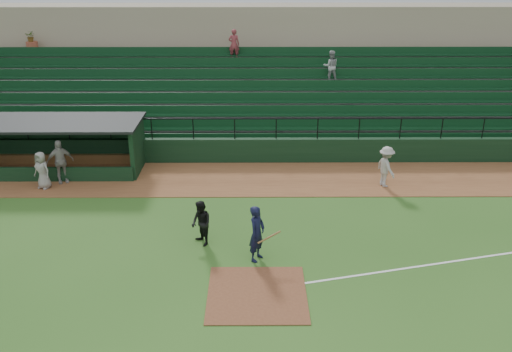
{
  "coord_description": "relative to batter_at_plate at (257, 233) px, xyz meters",
  "views": [
    {
      "loc": [
        -0.1,
        -14.92,
        9.69
      ],
      "look_at": [
        0.0,
        5.0,
        1.4
      ],
      "focal_mm": 38.32,
      "sensor_mm": 36.0,
      "label": 1
    }
  ],
  "objects": [
    {
      "name": "dugout_player_b",
      "position": [
        -9.26,
        5.96,
        -0.12
      ],
      "size": [
        0.96,
        0.83,
        1.66
      ],
      "primitive_type": "imported",
      "rotation": [
        0.0,
        0.0,
        -0.46
      ],
      "color": "gray",
      "rests_on": "warning_track"
    },
    {
      "name": "stadium_structure",
      "position": [
        -0.01,
        15.42,
        1.32
      ],
      "size": [
        38.0,
        13.08,
        6.4
      ],
      "color": "black",
      "rests_on": "ground"
    },
    {
      "name": "ground",
      "position": [
        -0.01,
        -1.04,
        -0.98
      ],
      "size": [
        90.0,
        90.0,
        0.0
      ],
      "primitive_type": "plane",
      "color": "#2F5B1D",
      "rests_on": "ground"
    },
    {
      "name": "runner",
      "position": [
        5.67,
        6.09,
        -0.04
      ],
      "size": [
        1.03,
        1.34,
        1.82
      ],
      "primitive_type": "imported",
      "rotation": [
        0.0,
        0.0,
        1.91
      ],
      "color": "#ADA7A2",
      "rests_on": "warning_track"
    },
    {
      "name": "dugout",
      "position": [
        -9.76,
        8.52,
        0.35
      ],
      "size": [
        8.9,
        3.2,
        2.42
      ],
      "color": "black",
      "rests_on": "ground"
    },
    {
      "name": "foul_line",
      "position": [
        7.99,
        0.16,
        -0.98
      ],
      "size": [
        17.49,
        4.44,
        0.01
      ],
      "primitive_type": "cube",
      "rotation": [
        0.0,
        0.0,
        0.24
      ],
      "color": "white",
      "rests_on": "ground"
    },
    {
      "name": "umpire",
      "position": [
        -1.95,
        1.04,
        -0.16
      ],
      "size": [
        0.96,
        1.01,
        1.64
      ],
      "primitive_type": "imported",
      "rotation": [
        0.0,
        0.0,
        -0.99
      ],
      "color": "black",
      "rests_on": "ground"
    },
    {
      "name": "dugout_player_a",
      "position": [
        -8.67,
        6.58,
        0.04
      ],
      "size": [
        1.25,
        0.97,
        1.98
      ],
      "primitive_type": "imported",
      "rotation": [
        0.0,
        0.0,
        0.49
      ],
      "color": "#99958F",
      "rests_on": "warning_track"
    },
    {
      "name": "batter_at_plate",
      "position": [
        0.0,
        0.0,
        0.0
      ],
      "size": [
        1.17,
        0.85,
        1.96
      ],
      "color": "black",
      "rests_on": "ground"
    },
    {
      "name": "home_plate_dirt",
      "position": [
        -0.01,
        -2.04,
        -0.97
      ],
      "size": [
        3.0,
        3.0,
        0.03
      ],
      "primitive_type": "cube",
      "color": "brown",
      "rests_on": "ground"
    },
    {
      "name": "warning_track",
      "position": [
        -0.01,
        6.96,
        -0.97
      ],
      "size": [
        40.0,
        4.0,
        0.03
      ],
      "primitive_type": "cube",
      "color": "brown",
      "rests_on": "ground"
    }
  ]
}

